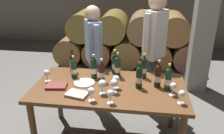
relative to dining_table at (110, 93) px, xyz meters
The scene contains 26 objects.
barrel_stack 2.60m from the dining_table, 90.00° to the left, with size 3.12×0.90×1.15m.
stone_pillar 2.16m from the dining_table, 50.91° to the left, with size 0.32×0.32×2.60m, color gray.
dining_table is the anchor object (origin of this frame).
wine_bottle_0 0.39m from the dining_table, ahead, with size 0.07×0.07×0.31m.
wine_bottle_1 0.53m from the dining_table, 160.19° to the left, with size 0.07×0.07×0.28m.
wine_bottle_2 0.52m from the dining_table, 37.28° to the left, with size 0.07×0.07×0.31m.
wine_bottle_3 0.26m from the dining_table, 134.80° to the left, with size 0.07×0.07×0.28m.
wine_bottle_4 0.35m from the dining_table, 77.22° to the left, with size 0.07×0.07×0.31m.
wine_bottle_5 0.58m from the dining_table, ahead, with size 0.07×0.07×0.32m.
wine_bottle_6 0.65m from the dining_table, 147.62° to the left, with size 0.07×0.07×0.29m.
wine_bottle_7 0.37m from the dining_table, 138.29° to the left, with size 0.07×0.07×0.30m.
wine_bottle_8 0.42m from the dining_table, 87.67° to the left, with size 0.07×0.07×0.31m.
wine_bottle_9 0.67m from the dining_table, ahead, with size 0.07×0.07×0.30m.
wine_glass_0 0.81m from the dining_table, 19.40° to the right, with size 0.07×0.07×0.14m.
wine_glass_1 0.76m from the dining_table, behind, with size 0.07×0.07×0.15m.
wine_glass_2 0.22m from the dining_table, 26.83° to the right, with size 0.08×0.08×0.15m.
wine_glass_3 0.41m from the dining_table, 80.16° to the right, with size 0.07×0.07×0.15m.
wine_glass_4 0.28m from the dining_table, 104.68° to the right, with size 0.09×0.09×0.16m.
wine_glass_5 0.25m from the dining_table, 63.34° to the right, with size 0.08×0.08×0.15m.
wine_glass_6 0.41m from the dining_table, 111.25° to the right, with size 0.07×0.07×0.15m.
wine_glass_7 0.71m from the dining_table, ahead, with size 0.07×0.07×0.14m.
tasting_notebook 0.41m from the dining_table, 140.21° to the right, with size 0.22×0.16×0.03m, color #B2A893.
leather_ledger 0.60m from the dining_table, 169.76° to the right, with size 0.22×0.16×0.03m, color brown.
serving_plate 0.31m from the dining_table, behind, with size 0.24×0.24×0.01m, color white.
sommelier_presenting 0.98m from the dining_table, 56.40° to the left, with size 0.33×0.43×1.72m.
taster_seated_left 0.83m from the dining_table, 114.86° to the left, with size 0.30×0.46×1.54m.
Camera 1 is at (0.35, -2.29, 1.97)m, focal length 37.27 mm.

